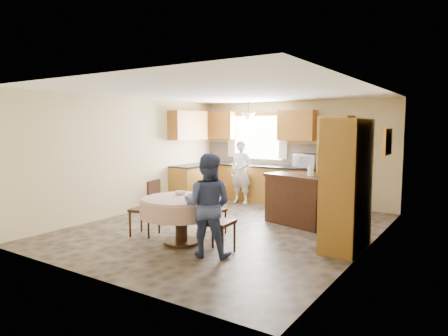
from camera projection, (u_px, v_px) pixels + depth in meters
floor at (227, 228)px, 7.45m from camera, size 5.00×6.00×0.01m
ceiling at (227, 92)px, 7.19m from camera, size 5.00×6.00×0.01m
wall_back at (293, 152)px, 9.81m from camera, size 5.00×0.02×2.50m
wall_front at (92, 179)px, 4.83m from camera, size 5.00×0.02×2.50m
wall_left at (131, 156)px, 8.69m from camera, size 0.02×6.00×2.50m
wall_right at (368, 169)px, 5.95m from camera, size 0.02×6.00×2.50m
window at (257, 137)px, 10.30m from camera, size 1.40×0.03×1.10m
curtain_left at (232, 135)px, 10.67m from camera, size 0.22×0.02×1.15m
curtain_right at (283, 136)px, 9.84m from camera, size 0.22×0.02×1.15m
base_cab_back at (257, 184)px, 10.11m from camera, size 3.30×0.60×0.88m
counter_back at (257, 166)px, 10.06m from camera, size 3.30×0.64×0.04m
base_cab_left at (193, 184)px, 10.10m from camera, size 0.60×1.20×0.88m
counter_left at (193, 166)px, 10.05m from camera, size 0.64×1.20×0.04m
backsplash at (262, 154)px, 10.27m from camera, size 3.30×0.02×0.55m
wall_cab_left at (220, 125)px, 10.72m from camera, size 0.85×0.33×0.72m
wall_cab_right at (297, 125)px, 9.52m from camera, size 0.90×0.33×0.72m
wall_cab_side at (188, 125)px, 10.02m from camera, size 0.33×1.20×0.72m
oven_tower at (335, 163)px, 8.94m from camera, size 0.66×0.62×2.12m
oven_upper at (331, 156)px, 8.66m from camera, size 0.56×0.01×0.45m
oven_lower at (330, 179)px, 8.71m from camera, size 0.56×0.01×0.45m
pendant at (248, 117)px, 9.85m from camera, size 0.36×0.36×0.18m
sideboard at (297, 202)px, 7.63m from camera, size 1.36×0.83×0.91m
space_heater at (347, 219)px, 6.93m from camera, size 0.48×0.40×0.57m
cupboard at (347, 185)px, 6.06m from camera, size 0.52×1.05×2.00m
dining_table at (181, 208)px, 6.42m from camera, size 1.32×1.32×0.75m
chair_left at (148, 205)px, 6.87m from camera, size 0.51×0.51×0.97m
chair_back at (210, 207)px, 6.95m from camera, size 0.42×0.42×0.90m
chair_right at (212, 216)px, 5.93m from camera, size 0.48×0.48×1.02m
framed_picture at (387, 142)px, 7.18m from camera, size 0.06×0.58×0.48m
microwave at (308, 161)px, 9.25m from camera, size 0.66×0.51×0.33m
person_sink at (241, 172)px, 9.75m from camera, size 0.58×0.39×1.55m
person_dining at (208, 205)px, 5.77m from camera, size 0.88×0.78×1.50m
bowl_sideboard at (282, 176)px, 7.75m from camera, size 0.25×0.25×0.05m
bottle_sideboard at (311, 171)px, 7.42m from camera, size 0.12×0.12×0.31m
cup_table at (191, 197)px, 6.18m from camera, size 0.14×0.14×0.10m
bowl_table at (180, 193)px, 6.66m from camera, size 0.23×0.23×0.06m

